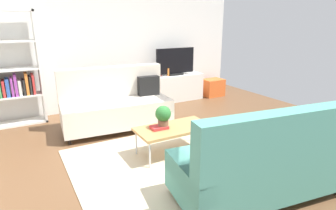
{
  "coord_description": "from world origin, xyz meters",
  "views": [
    {
      "loc": [
        -1.87,
        -3.37,
        1.93
      ],
      "look_at": [
        0.18,
        0.3,
        0.65
      ],
      "focal_mm": 30.29,
      "sensor_mm": 36.0,
      "label": 1
    }
  ],
  "objects_px": {
    "couch_green": "(261,162)",
    "vase_0": "(152,73)",
    "potted_plant": "(163,116)",
    "table_book_0": "(159,127)",
    "coffee_table": "(174,129)",
    "tv": "(175,62)",
    "bookshelf": "(8,75)",
    "storage_trunk": "(213,87)",
    "vase_1": "(159,73)",
    "tv_console": "(175,88)",
    "bottle_0": "(168,72)",
    "couch_beige": "(116,105)"
  },
  "relations": [
    {
      "from": "coffee_table",
      "to": "bottle_0",
      "type": "xyz_separation_m",
      "value": [
        1.28,
        2.47,
        0.34
      ]
    },
    {
      "from": "vase_0",
      "to": "table_book_0",
      "type": "bearing_deg",
      "value": -114.03
    },
    {
      "from": "couch_green",
      "to": "potted_plant",
      "type": "height_order",
      "value": "couch_green"
    },
    {
      "from": "coffee_table",
      "to": "table_book_0",
      "type": "distance_m",
      "value": 0.22
    },
    {
      "from": "vase_0",
      "to": "vase_1",
      "type": "xyz_separation_m",
      "value": [
        0.18,
        0.0,
        -0.01
      ]
    },
    {
      "from": "coffee_table",
      "to": "vase_1",
      "type": "distance_m",
      "value": 2.8
    },
    {
      "from": "couch_green",
      "to": "bottle_0",
      "type": "relative_size",
      "value": 11.16
    },
    {
      "from": "tv",
      "to": "potted_plant",
      "type": "relative_size",
      "value": 3.01
    },
    {
      "from": "table_book_0",
      "to": "vase_0",
      "type": "distance_m",
      "value": 2.76
    },
    {
      "from": "tv_console",
      "to": "vase_0",
      "type": "bearing_deg",
      "value": 175.07
    },
    {
      "from": "tv",
      "to": "vase_1",
      "type": "relative_size",
      "value": 6.64
    },
    {
      "from": "couch_green",
      "to": "tv_console",
      "type": "relative_size",
      "value": 1.43
    },
    {
      "from": "tv",
      "to": "bottle_0",
      "type": "height_order",
      "value": "tv"
    },
    {
      "from": "bookshelf",
      "to": "vase_1",
      "type": "distance_m",
      "value": 3.12
    },
    {
      "from": "vase_1",
      "to": "tv_console",
      "type": "bearing_deg",
      "value": -7.21
    },
    {
      "from": "tv_console",
      "to": "bookshelf",
      "type": "xyz_separation_m",
      "value": [
        -3.5,
        0.02,
        0.63
      ]
    },
    {
      "from": "vase_1",
      "to": "bottle_0",
      "type": "relative_size",
      "value": 0.84
    },
    {
      "from": "table_book_0",
      "to": "vase_1",
      "type": "xyz_separation_m",
      "value": [
        1.3,
        2.5,
        0.28
      ]
    },
    {
      "from": "couch_green",
      "to": "storage_trunk",
      "type": "bearing_deg",
      "value": 66.81
    },
    {
      "from": "storage_trunk",
      "to": "tv",
      "type": "bearing_deg",
      "value": 175.84
    },
    {
      "from": "couch_green",
      "to": "tv_console",
      "type": "bearing_deg",
      "value": 80.81
    },
    {
      "from": "vase_0",
      "to": "vase_1",
      "type": "relative_size",
      "value": 1.15
    },
    {
      "from": "tv_console",
      "to": "bookshelf",
      "type": "height_order",
      "value": "bookshelf"
    },
    {
      "from": "coffee_table",
      "to": "tv_console",
      "type": "height_order",
      "value": "tv_console"
    },
    {
      "from": "tv",
      "to": "table_book_0",
      "type": "relative_size",
      "value": 4.17
    },
    {
      "from": "couch_beige",
      "to": "couch_green",
      "type": "relative_size",
      "value": 0.98
    },
    {
      "from": "tv_console",
      "to": "potted_plant",
      "type": "xyz_separation_m",
      "value": [
        -1.63,
        -2.46,
        0.29
      ]
    },
    {
      "from": "storage_trunk",
      "to": "vase_1",
      "type": "relative_size",
      "value": 3.45
    },
    {
      "from": "coffee_table",
      "to": "potted_plant",
      "type": "distance_m",
      "value": 0.27
    },
    {
      "from": "tv_console",
      "to": "potted_plant",
      "type": "height_order",
      "value": "potted_plant"
    },
    {
      "from": "potted_plant",
      "to": "vase_0",
      "type": "xyz_separation_m",
      "value": [
        1.05,
        2.51,
        0.12
      ]
    },
    {
      "from": "potted_plant",
      "to": "table_book_0",
      "type": "bearing_deg",
      "value": 175.49
    },
    {
      "from": "tv_console",
      "to": "bottle_0",
      "type": "relative_size",
      "value": 7.82
    },
    {
      "from": "vase_1",
      "to": "bookshelf",
      "type": "bearing_deg",
      "value": -179.45
    },
    {
      "from": "couch_beige",
      "to": "coffee_table",
      "type": "height_order",
      "value": "couch_beige"
    },
    {
      "from": "couch_beige",
      "to": "table_book_0",
      "type": "xyz_separation_m",
      "value": [
        0.17,
        -1.37,
        -0.0
      ]
    },
    {
      "from": "storage_trunk",
      "to": "potted_plant",
      "type": "distance_m",
      "value": 3.63
    },
    {
      "from": "potted_plant",
      "to": "table_book_0",
      "type": "relative_size",
      "value": 1.38
    },
    {
      "from": "tv",
      "to": "potted_plant",
      "type": "distance_m",
      "value": 2.95
    },
    {
      "from": "couch_green",
      "to": "coffee_table",
      "type": "relative_size",
      "value": 1.82
    },
    {
      "from": "couch_beige",
      "to": "bottle_0",
      "type": "distance_m",
      "value": 1.99
    },
    {
      "from": "bookshelf",
      "to": "storage_trunk",
      "type": "height_order",
      "value": "bookshelf"
    },
    {
      "from": "storage_trunk",
      "to": "potted_plant",
      "type": "bearing_deg",
      "value": -139.22
    },
    {
      "from": "coffee_table",
      "to": "storage_trunk",
      "type": "relative_size",
      "value": 2.12
    },
    {
      "from": "storage_trunk",
      "to": "table_book_0",
      "type": "bearing_deg",
      "value": -139.91
    },
    {
      "from": "vase_1",
      "to": "couch_green",
      "type": "bearing_deg",
      "value": -101.62
    },
    {
      "from": "coffee_table",
      "to": "table_book_0",
      "type": "relative_size",
      "value": 4.58
    },
    {
      "from": "tv",
      "to": "vase_0",
      "type": "height_order",
      "value": "tv"
    },
    {
      "from": "couch_green",
      "to": "vase_0",
      "type": "distance_m",
      "value": 4.03
    },
    {
      "from": "potted_plant",
      "to": "table_book_0",
      "type": "height_order",
      "value": "potted_plant"
    }
  ]
}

